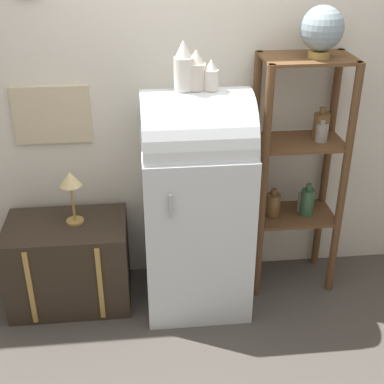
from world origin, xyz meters
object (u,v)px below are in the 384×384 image
Objects in this scene: vase_center at (195,71)px; desk_lamp at (71,184)px; suitcase_trunk at (69,263)px; globe at (322,29)px; vase_left at (183,67)px; refrigerator at (196,198)px; vase_right at (211,76)px.

vase_center is 1.03m from desk_lamp.
globe reaches higher than suitcase_trunk.
globe is at bearing 1.64° from suitcase_trunk.
globe is at bearing 5.92° from vase_left.
globe is 0.75m from vase_center.
refrigerator is 4.94× the size of globe.
refrigerator is at bearing -2.93° from suitcase_trunk.
suitcase_trunk is 0.57m from desk_lamp.
desk_lamp is (-1.48, -0.02, -0.89)m from globe.
vase_right is (0.15, -0.01, -0.05)m from vase_left.
vase_right is at bearing -3.26° from suitcase_trunk.
vase_left is at bearing -174.08° from globe.
suitcase_trunk is 2.18× the size of desk_lamp.
suitcase_trunk is 4.42× the size of vase_right.
globe is 0.83× the size of desk_lamp.
suitcase_trunk is 2.12m from globe.
vase_left is 0.16m from vase_right.
vase_center is (-0.72, -0.07, -0.20)m from globe.
refrigerator is 0.95m from suitcase_trunk.
globe is at bearing 6.85° from refrigerator.
desk_lamp is at bearing 20.20° from suitcase_trunk.
refrigerator is at bearing -3.72° from vase_left.
suitcase_trunk is 3.42× the size of vase_center.
vase_right is at bearing -6.53° from refrigerator.
suitcase_trunk is at bearing -178.36° from globe.
desk_lamp is (0.06, 0.02, 0.56)m from suitcase_trunk.
suitcase_trunk is at bearing -159.80° from desk_lamp.
vase_right is at bearing -14.55° from vase_center.
globe is 1.04× the size of vase_left.
refrigerator is at bearing 173.47° from vase_right.
globe is 1.68× the size of vase_right.
vase_left is at bearing -2.85° from suitcase_trunk.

